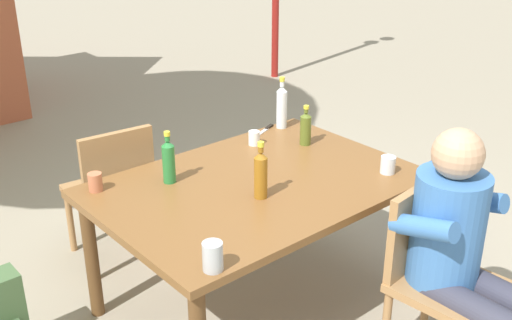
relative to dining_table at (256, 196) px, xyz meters
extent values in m
plane|color=gray|center=(0.00, 0.00, -0.65)|extent=(24.00, 24.00, 0.00)
cube|color=brown|center=(0.00, 0.00, 0.06)|extent=(1.57, 1.10, 0.04)
cylinder|color=brown|center=(0.71, -0.47, -0.30)|extent=(0.07, 0.07, 0.69)
cylinder|color=brown|center=(-0.71, 0.47, -0.30)|extent=(0.07, 0.07, 0.69)
cylinder|color=brown|center=(0.71, 0.47, -0.30)|extent=(0.07, 0.07, 0.69)
cube|color=#A37547|center=(0.35, -0.93, -0.22)|extent=(0.48, 0.48, 0.04)
cube|color=#A37547|center=(0.33, -0.73, 0.01)|extent=(0.42, 0.08, 0.42)
cylinder|color=#A37547|center=(0.52, -0.72, -0.44)|extent=(0.04, 0.04, 0.41)
cube|color=#A37547|center=(-0.35, 0.93, -0.22)|extent=(0.48, 0.48, 0.04)
cube|color=#A37547|center=(-0.37, 0.73, 0.01)|extent=(0.42, 0.08, 0.42)
cylinder|color=#A37547|center=(-0.15, 1.10, -0.44)|extent=(0.04, 0.04, 0.41)
cylinder|color=#A37547|center=(-0.52, 1.14, -0.44)|extent=(0.04, 0.04, 0.41)
cylinder|color=#A37547|center=(-0.18, 0.72, -0.44)|extent=(0.04, 0.04, 0.41)
cylinder|color=#A37547|center=(-0.56, 0.76, -0.44)|extent=(0.04, 0.04, 0.41)
cylinder|color=#3D70B2|center=(0.35, -0.88, 0.06)|extent=(0.32, 0.32, 0.52)
sphere|color=tan|center=(0.35, -0.88, 0.42)|extent=(0.22, 0.22, 0.22)
cylinder|color=#383847|center=(0.26, -1.08, -0.20)|extent=(0.14, 0.40, 0.14)
cylinder|color=#3D70B2|center=(0.16, -0.88, 0.14)|extent=(0.09, 0.31, 0.16)
cylinder|color=#383847|center=(0.44, -1.08, -0.20)|extent=(0.14, 0.40, 0.14)
cylinder|color=#3D70B2|center=(0.54, -0.88, 0.14)|extent=(0.09, 0.31, 0.16)
cylinder|color=white|center=(0.61, 0.48, 0.19)|extent=(0.06, 0.06, 0.23)
cone|color=white|center=(0.61, 0.48, 0.33)|extent=(0.06, 0.06, 0.03)
cylinder|color=white|center=(0.61, 0.48, 0.36)|extent=(0.03, 0.03, 0.03)
cylinder|color=yellow|center=(0.61, 0.48, 0.39)|extent=(0.03, 0.03, 0.03)
cylinder|color=#996019|center=(-0.09, -0.14, 0.18)|extent=(0.06, 0.06, 0.20)
cone|color=#996019|center=(-0.09, -0.14, 0.30)|extent=(0.06, 0.06, 0.03)
cylinder|color=#996019|center=(-0.09, -0.14, 0.33)|extent=(0.03, 0.03, 0.03)
cylinder|color=yellow|center=(-0.09, -0.14, 0.35)|extent=(0.03, 0.03, 0.02)
cylinder|color=#287A38|center=(-0.33, 0.28, 0.18)|extent=(0.06, 0.06, 0.19)
cone|color=#287A38|center=(-0.33, 0.28, 0.29)|extent=(0.06, 0.06, 0.03)
cylinder|color=#287A38|center=(-0.33, 0.28, 0.31)|extent=(0.03, 0.03, 0.03)
cylinder|color=yellow|center=(-0.33, 0.28, 0.34)|extent=(0.03, 0.03, 0.02)
cylinder|color=#566623|center=(0.54, 0.19, 0.16)|extent=(0.06, 0.06, 0.17)
cone|color=#566623|center=(0.54, 0.19, 0.26)|extent=(0.06, 0.06, 0.02)
cylinder|color=#566623|center=(0.54, 0.19, 0.28)|extent=(0.03, 0.03, 0.02)
cylinder|color=yellow|center=(0.54, 0.19, 0.30)|extent=(0.03, 0.03, 0.02)
cylinder|color=#B2B7BC|center=(-0.63, -0.48, 0.14)|extent=(0.08, 0.08, 0.12)
cylinder|color=white|center=(0.31, 0.38, 0.12)|extent=(0.06, 0.06, 0.08)
cylinder|color=#BC6B47|center=(-0.65, 0.43, 0.12)|extent=(0.07, 0.07, 0.09)
cylinder|color=silver|center=(0.59, -0.36, 0.12)|extent=(0.08, 0.08, 0.09)
cube|color=silver|center=(0.45, 0.48, 0.08)|extent=(0.18, 0.09, 0.01)
cube|color=black|center=(0.55, 0.52, 0.09)|extent=(0.08, 0.05, 0.01)
cube|color=#2D4784|center=(1.39, -0.16, -0.41)|extent=(0.29, 0.15, 0.47)
cube|color=navy|center=(1.39, -0.26, -0.50)|extent=(0.21, 0.06, 0.21)
camera|label=1|loc=(-1.84, -2.15, 1.45)|focal=43.97mm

